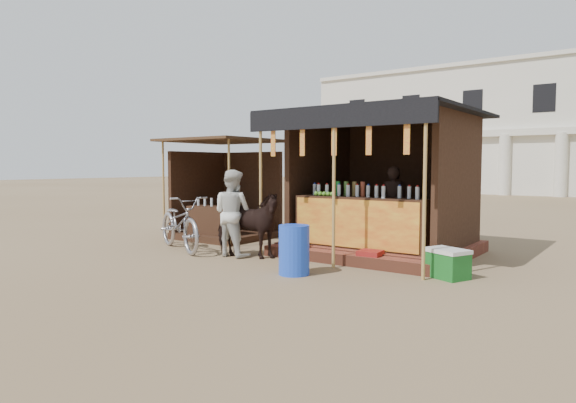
% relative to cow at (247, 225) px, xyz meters
% --- Properties ---
extents(ground, '(120.00, 120.00, 0.00)m').
position_rel_cow_xyz_m(ground, '(0.83, -1.41, -0.63)').
color(ground, '#846B4C').
rests_on(ground, ground).
extents(main_stall, '(3.60, 3.61, 2.78)m').
position_rel_cow_xyz_m(main_stall, '(1.84, 1.95, 0.39)').
color(main_stall, brown).
rests_on(main_stall, ground).
extents(secondary_stall, '(2.40, 2.40, 2.38)m').
position_rel_cow_xyz_m(secondary_stall, '(-2.34, 1.83, 0.22)').
color(secondary_stall, '#372014').
rests_on(secondary_stall, ground).
extents(cow, '(1.59, 0.91, 1.27)m').
position_rel_cow_xyz_m(cow, '(0.00, 0.00, 0.00)').
color(cow, black).
rests_on(cow, ground).
extents(motorbike, '(2.30, 1.56, 1.14)m').
position_rel_cow_xyz_m(motorbike, '(-1.70, -0.14, -0.06)').
color(motorbike, '#9C9CA4').
rests_on(motorbike, ground).
extents(bystander, '(0.82, 0.64, 1.68)m').
position_rel_cow_xyz_m(bystander, '(-0.35, -0.01, 0.20)').
color(bystander, silver).
rests_on(bystander, ground).
extents(blue_barrel, '(0.51, 0.51, 0.80)m').
position_rel_cow_xyz_m(blue_barrel, '(1.60, -0.70, -0.23)').
color(blue_barrel, blue).
rests_on(blue_barrel, ground).
extents(red_crate, '(0.42, 0.40, 0.29)m').
position_rel_cow_xyz_m(red_crate, '(2.30, 0.59, -0.49)').
color(red_crate, maroon).
rests_on(red_crate, ground).
extents(cooler, '(0.76, 0.66, 0.46)m').
position_rel_cow_xyz_m(cooler, '(3.68, 0.50, -0.40)').
color(cooler, '#166620').
rests_on(cooler, ground).
extents(background_building, '(26.00, 7.45, 8.18)m').
position_rel_cow_xyz_m(background_building, '(-1.17, 28.53, 3.35)').
color(background_building, silver).
rests_on(background_building, ground).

